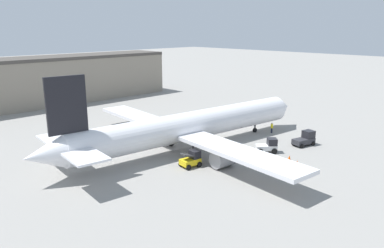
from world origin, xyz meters
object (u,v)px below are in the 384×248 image
(belt_loader_truck, at_px, (191,159))
(safety_cone_near, at_px, (297,163))
(ground_crew_worker, at_px, (272,128))
(pushback_tug, at_px, (305,139))
(airplane, at_px, (186,127))
(baggage_tug, at_px, (268,146))
(safety_cone_far, at_px, (289,157))

(belt_loader_truck, bearing_deg, safety_cone_near, -34.51)
(ground_crew_worker, bearing_deg, pushback_tug, 178.74)
(airplane, bearing_deg, belt_loader_truck, -122.34)
(ground_crew_worker, height_order, baggage_tug, baggage_tug)
(airplane, distance_m, baggage_tug, 11.67)
(airplane, xyz_separation_m, baggage_tug, (7.12, -8.94, -2.36))
(safety_cone_near, bearing_deg, baggage_tug, 75.39)
(ground_crew_worker, bearing_deg, airplane, 91.41)
(safety_cone_near, bearing_deg, airplane, 111.73)
(belt_loader_truck, height_order, safety_cone_far, belt_loader_truck)
(ground_crew_worker, bearing_deg, safety_cone_near, 150.98)
(safety_cone_far, bearing_deg, ground_crew_worker, 44.06)
(ground_crew_worker, bearing_deg, baggage_tug, 135.45)
(safety_cone_far, bearing_deg, belt_loader_truck, 146.39)
(airplane, xyz_separation_m, pushback_tug, (13.79, -10.90, -2.33))
(airplane, distance_m, pushback_tug, 17.74)
(safety_cone_near, relative_size, safety_cone_far, 1.00)
(airplane, xyz_separation_m, belt_loader_truck, (-4.23, -5.30, -2.35))
(ground_crew_worker, xyz_separation_m, baggage_tug, (-8.73, -5.18, 0.01))
(ground_crew_worker, relative_size, safety_cone_near, 3.16)
(pushback_tug, xyz_separation_m, safety_cone_far, (-7.07, -1.68, -0.69))
(baggage_tug, relative_size, safety_cone_far, 5.86)
(safety_cone_far, bearing_deg, baggage_tug, 83.86)
(airplane, height_order, pushback_tug, airplane)
(safety_cone_near, bearing_deg, belt_loader_truck, 137.75)
(baggage_tug, bearing_deg, airplane, 170.94)
(safety_cone_near, bearing_deg, safety_cone_far, 59.87)
(airplane, distance_m, safety_cone_near, 15.72)
(safety_cone_near, xyz_separation_m, safety_cone_far, (1.01, 1.75, 0.00))
(baggage_tug, xyz_separation_m, belt_loader_truck, (-11.34, 3.63, 0.01))
(ground_crew_worker, height_order, safety_cone_near, ground_crew_worker)
(ground_crew_worker, relative_size, pushback_tug, 0.47)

